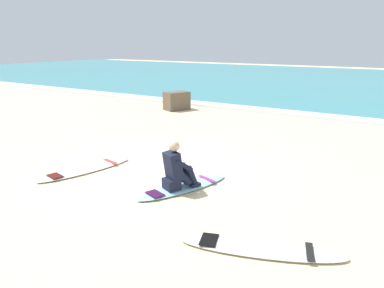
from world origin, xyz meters
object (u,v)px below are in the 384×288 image
(surfboard_spare_far, at_px, (261,248))
(surfer_seated, at_px, (177,170))
(shoreline_rock, at_px, (177,101))
(surfboard_main, at_px, (184,187))
(surfboard_spare_near, at_px, (86,169))

(surfboard_spare_far, bearing_deg, surfer_seated, 153.20)
(shoreline_rock, bearing_deg, surfboard_main, -53.91)
(surfer_seated, bearing_deg, shoreline_rock, 125.23)
(surfboard_spare_near, height_order, shoreline_rock, shoreline_rock)
(surfboard_spare_near, xyz_separation_m, surfboard_spare_far, (4.61, -0.98, -0.00))
(surfboard_spare_near, distance_m, shoreline_rock, 7.97)
(surfboard_main, distance_m, surfer_seated, 0.44)
(surfboard_main, bearing_deg, shoreline_rock, 126.09)
(surfboard_main, height_order, surfer_seated, surfer_seated)
(surfer_seated, bearing_deg, surfboard_spare_near, -176.59)
(surfer_seated, xyz_separation_m, surfboard_spare_far, (2.21, -1.12, -0.40))
(surfboard_spare_far, bearing_deg, surfboard_main, 149.31)
(surfboard_main, relative_size, surfboard_spare_far, 0.93)
(surfboard_main, relative_size, shoreline_rock, 2.18)
(surfboard_main, relative_size, surfer_seated, 2.31)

